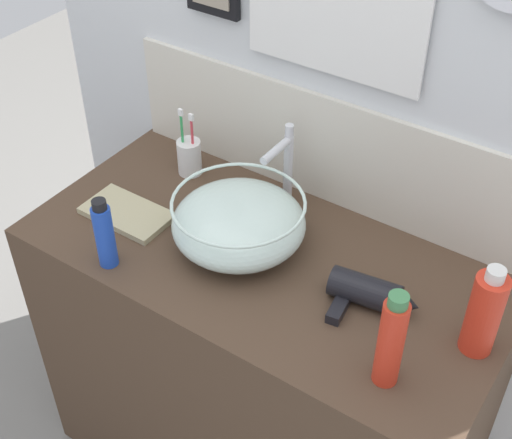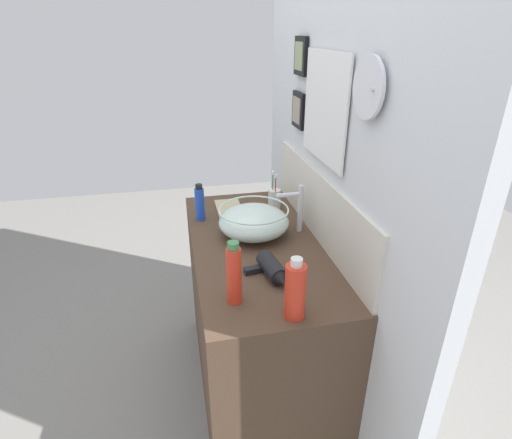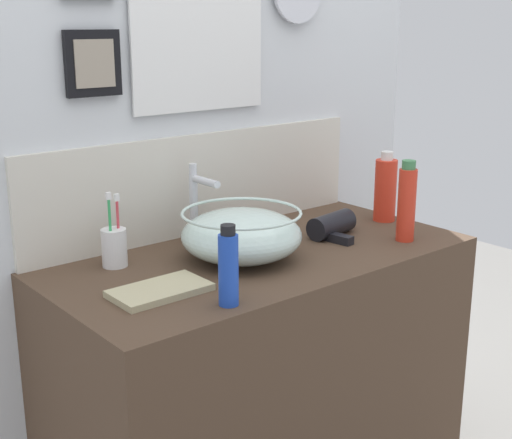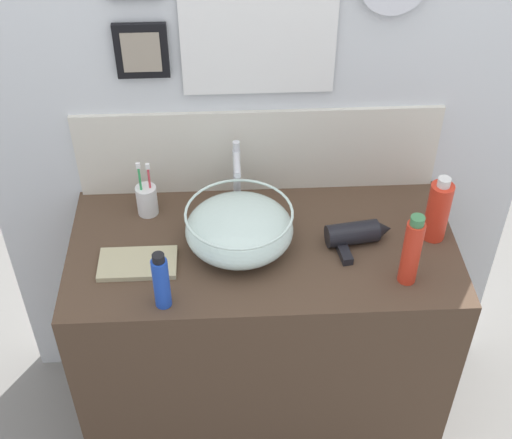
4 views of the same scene
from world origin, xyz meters
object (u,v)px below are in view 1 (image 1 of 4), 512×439
object	(u,v)px
soap_dispenser	(484,313)
hand_towel	(127,213)
glass_bowl_sink	(238,224)
shampoo_bottle	(391,341)
toothbrush_cup	(189,156)
hair_drier	(370,294)
faucet	(285,160)
lotion_bottle	(104,235)

from	to	relation	value
soap_dispenser	hand_towel	xyz separation A→B (m)	(-0.87, -0.08, -0.09)
glass_bowl_sink	shampoo_bottle	bearing A→B (deg)	-18.85
toothbrush_cup	shampoo_bottle	xyz separation A→B (m)	(0.74, -0.33, 0.06)
hair_drier	toothbrush_cup	distance (m)	0.65
hair_drier	hand_towel	distance (m)	0.64
soap_dispenser	shampoo_bottle	bearing A→B (deg)	-123.68
toothbrush_cup	glass_bowl_sink	bearing A→B (deg)	-31.63
hair_drier	toothbrush_cup	world-z (taller)	toothbrush_cup
glass_bowl_sink	hair_drier	distance (m)	0.35
faucet	soap_dispenser	xyz separation A→B (m)	(0.58, -0.19, -0.03)
hair_drier	soap_dispenser	bearing A→B (deg)	3.78
soap_dispenser	toothbrush_cup	bearing A→B (deg)	169.86
hair_drier	lotion_bottle	world-z (taller)	lotion_bottle
shampoo_bottle	lotion_bottle	bearing A→B (deg)	-175.09
soap_dispenser	shampoo_bottle	xyz separation A→B (m)	(-0.12, -0.18, 0.01)
faucet	shampoo_bottle	bearing A→B (deg)	-38.03
glass_bowl_sink	hand_towel	bearing A→B (deg)	-167.78
hand_towel	soap_dispenser	bearing A→B (deg)	5.35
shampoo_bottle	soap_dispenser	bearing A→B (deg)	56.32
hair_drier	hand_towel	xyz separation A→B (m)	(-0.64, -0.07, -0.02)
faucet	soap_dispenser	distance (m)	0.61
hair_drier	glass_bowl_sink	bearing A→B (deg)	-179.56
hair_drier	shampoo_bottle	world-z (taller)	shampoo_bottle
shampoo_bottle	hand_towel	size ratio (longest dim) A/B	1.03
faucet	soap_dispenser	world-z (taller)	faucet
glass_bowl_sink	faucet	xyz separation A→B (m)	(0.00, 0.20, 0.06)
hair_drier	lotion_bottle	bearing A→B (deg)	-158.63
glass_bowl_sink	toothbrush_cup	distance (m)	0.33
toothbrush_cup	hair_drier	bearing A→B (deg)	-15.14
shampoo_bottle	faucet	bearing A→B (deg)	141.97
soap_dispenser	lotion_bottle	xyz separation A→B (m)	(-0.79, -0.23, -0.01)
lotion_bottle	faucet	bearing A→B (deg)	63.13
glass_bowl_sink	hair_drier	bearing A→B (deg)	0.44
hair_drier	shampoo_bottle	size ratio (longest dim) A/B	0.88
faucet	lotion_bottle	bearing A→B (deg)	-116.87
toothbrush_cup	shampoo_bottle	bearing A→B (deg)	-23.97
faucet	hand_towel	bearing A→B (deg)	-137.69
shampoo_bottle	hand_towel	distance (m)	0.77
lotion_bottle	glass_bowl_sink	bearing A→B (deg)	45.43
hair_drier	shampoo_bottle	distance (m)	0.21
faucet	soap_dispenser	bearing A→B (deg)	-17.76
faucet	hair_drier	distance (m)	0.41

